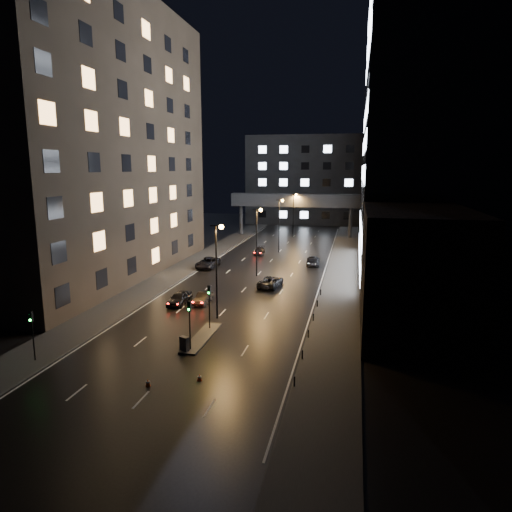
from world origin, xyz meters
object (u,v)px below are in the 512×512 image
Objects in this scene: car_away_a at (180,298)px; car_away_c at (208,263)px; car_away_d at (260,251)px; utility_cabinet at (184,344)px; car_toward_b at (313,261)px; car_toward_a at (271,282)px; car_away_b at (203,298)px.

car_away_c reaches higher than car_away_a.
car_away_c is 14.31m from car_away_d.
car_away_d is 46.58m from utility_cabinet.
car_toward_b is (13.29, 25.85, -0.02)m from car_away_a.
car_toward_a is 4.32× the size of utility_cabinet.
car_away_d is (0.14, 32.16, 0.01)m from car_away_b.
car_toward_a is at bearing 70.64° from car_toward_b.
car_toward_b reaches higher than car_away_d.
car_toward_a is 1.02× the size of car_toward_b.
car_away_b is 19.96m from car_away_c.
car_toward_a is at bearing 53.86° from car_away_b.
car_away_a is 14.40m from utility_cabinet.
car_toward_b is 4.22× the size of utility_cabinet.
car_away_c is 1.29× the size of car_away_d.
car_away_d is 12.95m from car_toward_b.
car_away_b is at bearing 123.74° from utility_cabinet.
car_toward_b is at bearing 20.93° from car_away_c.
utility_cabinet is (-3.30, -23.58, 0.02)m from car_toward_a.
utility_cabinet is (-7.60, -39.08, 0.01)m from car_toward_b.
car_toward_b is (10.76, 24.76, 0.11)m from car_away_b.
car_toward_b is (10.62, -7.41, 0.10)m from car_away_d.
car_away_c reaches higher than utility_cabinet.
car_away_d reaches higher than car_away_b.
car_away_a is at bearing -78.92° from car_away_c.
car_away_a is 3.71× the size of utility_cabinet.
car_away_c is 1.10× the size of car_toward_a.
car_away_d is 23.76m from car_toward_a.
car_away_a is at bearing 134.59° from utility_cabinet.
car_toward_b is at bearing 65.26° from car_away_b.
car_away_c is at bearing 126.20° from utility_cabinet.
car_away_d is 3.67× the size of utility_cabinet.
car_away_b is at bearing -97.23° from car_away_d.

